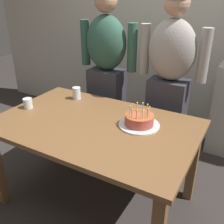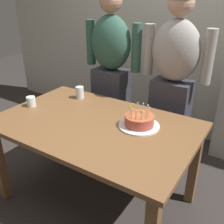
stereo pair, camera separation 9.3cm
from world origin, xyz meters
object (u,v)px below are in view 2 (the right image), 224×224
(birthday_cake, at_px, (139,121))
(person_man_bearded, at_px, (111,74))
(water_glass_near, at_px, (31,102))
(water_glass_far, at_px, (80,92))
(person_woman_cardigan, at_px, (172,86))

(birthday_cake, height_order, person_man_bearded, person_man_bearded)
(water_glass_near, relative_size, person_man_bearded, 0.05)
(birthday_cake, bearing_deg, person_man_bearded, 136.34)
(water_glass_far, relative_size, person_man_bearded, 0.07)
(water_glass_near, height_order, person_man_bearded, person_man_bearded)
(birthday_cake, relative_size, water_glass_near, 3.51)
(person_woman_cardigan, bearing_deg, birthday_cake, 88.74)
(birthday_cake, bearing_deg, water_glass_far, 164.75)
(water_glass_near, distance_m, person_man_bearded, 0.84)
(water_glass_near, bearing_deg, water_glass_far, 57.21)
(birthday_cake, relative_size, person_man_bearded, 0.18)
(person_man_bearded, xyz_separation_m, person_woman_cardigan, (0.64, 0.00, 0.00))
(water_glass_near, xyz_separation_m, person_man_bearded, (0.31, 0.77, 0.09))
(water_glass_far, height_order, person_man_bearded, person_man_bearded)
(birthday_cake, distance_m, person_woman_cardigan, 0.61)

